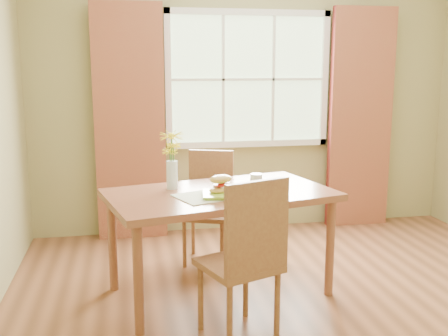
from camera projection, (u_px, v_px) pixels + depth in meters
The scene contains 12 objects.
room at pixel (316, 111), 3.32m from camera, with size 4.24×3.84×2.74m.
window at pixel (248, 79), 5.10m from camera, with size 1.62×0.06×1.32m.
curtain_left at pixel (130, 124), 4.88m from camera, with size 0.65×0.08×2.20m, color maroon.
curtain_right at pixel (360, 119), 5.30m from camera, with size 0.65×0.08×2.20m, color maroon.
dining_table at pixel (220, 202), 3.72m from camera, with size 1.72×1.21×0.76m.
chair_near at pixel (247, 253), 3.07m from camera, with size 0.54×0.54×1.01m.
chair_far at pixel (209, 201), 4.43m from camera, with size 0.50×0.50×0.93m.
placemat at pixel (210, 196), 3.57m from camera, with size 0.45×0.33×0.01m, color beige.
plate at pixel (222, 195), 3.55m from camera, with size 0.25×0.25×0.01m, color #8CBA2E.
croissant_sandwich at pixel (221, 184), 3.57m from camera, with size 0.20×0.17×0.13m.
water_glass at pixel (256, 183), 3.70m from camera, with size 0.08×0.08×0.13m.
flower_vase at pixel (172, 154), 3.74m from camera, with size 0.17×0.17×0.42m.
Camera 1 is at (-1.19, -3.16, 1.64)m, focal length 42.00 mm.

